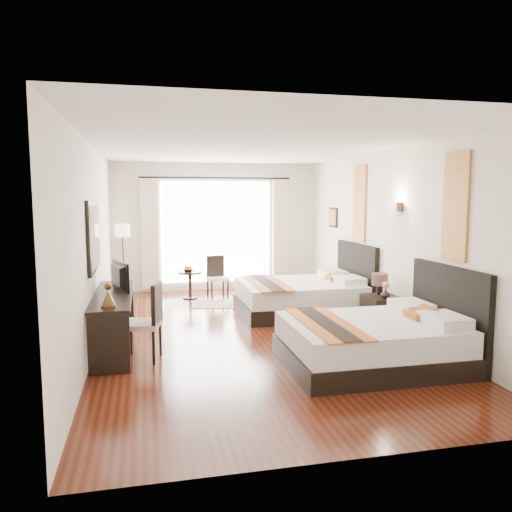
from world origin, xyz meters
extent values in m
cube|color=#38110A|center=(0.00, 0.00, -0.01)|extent=(4.50, 7.50, 0.01)
cube|color=white|center=(0.00, 0.00, 2.79)|extent=(4.50, 7.50, 0.02)
cube|color=silver|center=(2.25, 0.00, 1.40)|extent=(0.01, 7.50, 2.80)
cube|color=silver|center=(-2.25, 0.00, 1.40)|extent=(0.01, 7.50, 2.80)
cube|color=silver|center=(0.00, 3.75, 1.40)|extent=(4.50, 0.01, 2.80)
cube|color=silver|center=(0.00, -3.75, 1.40)|extent=(4.50, 0.01, 2.80)
cube|color=white|center=(0.00, 3.73, 1.30)|extent=(2.40, 0.02, 2.20)
cube|color=white|center=(0.00, 3.67, 1.30)|extent=(2.30, 0.02, 2.10)
cube|color=beige|center=(-1.45, 3.63, 1.28)|extent=(0.35, 0.14, 2.35)
cube|color=beige|center=(1.45, 3.63, 1.28)|extent=(0.35, 0.14, 2.35)
cube|color=maroon|center=(2.23, -1.70, 1.95)|extent=(0.03, 0.50, 1.35)
cube|color=maroon|center=(2.23, 1.14, 1.95)|extent=(0.03, 0.50, 1.35)
cube|color=#432D18|center=(2.19, -0.31, 1.92)|extent=(0.10, 0.14, 0.14)
cube|color=black|center=(-2.22, -0.26, 1.55)|extent=(0.04, 1.25, 0.95)
cube|color=white|center=(-2.19, -0.26, 1.55)|extent=(0.01, 1.12, 0.82)
cube|color=black|center=(1.13, -1.70, 0.13)|extent=(2.07, 1.61, 0.25)
cube|color=silver|center=(1.13, -1.70, 0.40)|extent=(2.01, 1.57, 0.30)
cube|color=black|center=(2.20, -1.70, 0.60)|extent=(0.08, 1.61, 1.21)
cube|color=#964818|center=(0.55, -1.70, 0.56)|extent=(0.55, 1.67, 0.02)
cube|color=black|center=(1.11, 1.14, 0.13)|extent=(2.10, 1.64, 0.26)
cube|color=silver|center=(1.11, 1.14, 0.41)|extent=(2.04, 1.60, 0.31)
cube|color=black|center=(2.20, 1.14, 0.62)|extent=(0.08, 1.64, 1.23)
cube|color=#964818|center=(0.52, 1.14, 0.57)|extent=(0.56, 1.70, 0.02)
cube|color=black|center=(1.98, -0.31, 0.28)|extent=(0.47, 0.58, 0.56)
cylinder|color=black|center=(2.00, -0.19, 0.60)|extent=(0.10, 0.10, 0.21)
cylinder|color=#3C291D|center=(2.00, -0.19, 0.80)|extent=(0.25, 0.25, 0.18)
imported|color=black|center=(1.95, -0.49, 0.57)|extent=(0.15, 0.15, 0.15)
cube|color=black|center=(-1.99, -0.26, 0.38)|extent=(0.50, 2.20, 0.76)
imported|color=black|center=(-1.97, -0.04, 0.96)|extent=(0.32, 0.70, 0.41)
cube|color=tan|center=(-1.62, -0.87, 0.46)|extent=(0.56, 0.56, 0.06)
cube|color=black|center=(-1.42, -0.92, 0.74)|extent=(0.15, 0.43, 0.51)
cylinder|color=black|center=(-2.00, 3.37, 0.01)|extent=(0.23, 0.23, 0.03)
cylinder|color=#432D18|center=(-2.00, 3.37, 0.67)|extent=(0.03, 0.03, 1.29)
cylinder|color=#FCE3C5|center=(-2.00, 3.37, 1.39)|extent=(0.31, 0.31, 0.27)
cylinder|color=black|center=(-0.67, 2.88, 0.28)|extent=(0.48, 0.48, 0.56)
imported|color=#482919|center=(-0.71, 2.85, 0.58)|extent=(0.24, 0.24, 0.05)
cube|color=tan|center=(-0.11, 2.81, 0.40)|extent=(0.44, 0.44, 0.05)
cube|color=black|center=(-0.13, 2.99, 0.64)|extent=(0.37, 0.09, 0.44)
cube|color=tan|center=(-0.10, 2.18, 0.01)|extent=(1.25, 0.96, 0.01)
camera|label=1|loc=(-1.54, -7.23, 2.07)|focal=35.00mm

